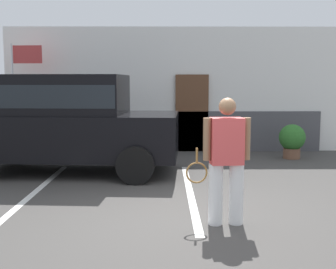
% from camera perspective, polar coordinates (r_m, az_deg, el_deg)
% --- Properties ---
extents(ground_plane, '(40.00, 40.00, 0.00)m').
position_cam_1_polar(ground_plane, '(6.09, 2.75, -11.26)').
color(ground_plane, '#423F3D').
extents(parking_stripe_0, '(0.12, 4.40, 0.01)m').
position_cam_1_polar(parking_stripe_0, '(7.86, -17.29, -7.34)').
color(parking_stripe_0, silver).
rests_on(parking_stripe_0, ground_plane).
extents(parking_stripe_1, '(0.12, 4.40, 0.01)m').
position_cam_1_polar(parking_stripe_1, '(7.54, 2.93, -7.64)').
color(parking_stripe_1, silver).
rests_on(parking_stripe_1, ground_plane).
extents(house_frontage, '(9.36, 0.40, 3.38)m').
position_cam_1_polar(house_frontage, '(11.90, 1.21, 5.50)').
color(house_frontage, white).
rests_on(house_frontage, ground_plane).
extents(parked_suv, '(4.70, 2.38, 2.05)m').
position_cam_1_polar(parked_suv, '(9.22, -13.91, 2.08)').
color(parked_suv, black).
rests_on(parked_suv, ground_plane).
extents(tennis_player_man, '(0.89, 0.30, 1.70)m').
position_cam_1_polar(tennis_player_man, '(5.75, 7.72, -3.35)').
color(tennis_player_man, white).
rests_on(tennis_player_man, ground_plane).
extents(potted_plant_by_porch, '(0.65, 0.65, 0.86)m').
position_cam_1_polar(potted_plant_by_porch, '(11.12, 16.16, -0.65)').
color(potted_plant_by_porch, brown).
rests_on(potted_plant_by_porch, ground_plane).
extents(flag_pole, '(0.80, 0.08, 2.87)m').
position_cam_1_polar(flag_pole, '(11.68, -19.03, 7.10)').
color(flag_pole, silver).
rests_on(flag_pole, ground_plane).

